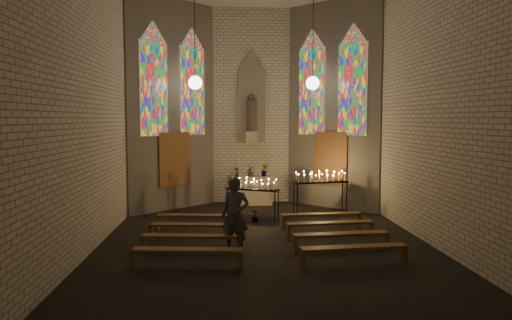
# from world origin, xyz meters

# --- Properties ---
(floor) EXTENTS (12.00, 12.00, 0.00)m
(floor) POSITION_xyz_m (0.00, 0.00, 0.00)
(floor) COLOR black
(floor) RESTS_ON ground
(room) EXTENTS (8.22, 12.43, 7.00)m
(room) POSITION_xyz_m (-0.00, 3.37, 3.72)
(room) COLOR beige
(room) RESTS_ON ground
(altar) EXTENTS (1.40, 0.60, 1.00)m
(altar) POSITION_xyz_m (0.00, 5.45, 0.50)
(altar) COLOR beige
(altar) RESTS_ON ground
(flower_vase_left) EXTENTS (0.20, 0.15, 0.34)m
(flower_vase_left) POSITION_xyz_m (-0.55, 5.48, 1.17)
(flower_vase_left) COLOR #4C723F
(flower_vase_left) RESTS_ON altar
(flower_vase_center) EXTENTS (0.35, 0.32, 0.34)m
(flower_vase_center) POSITION_xyz_m (-0.04, 5.50, 1.17)
(flower_vase_center) COLOR #4C723F
(flower_vase_center) RESTS_ON altar
(flower_vase_right) EXTENTS (0.30, 0.27, 0.44)m
(flower_vase_right) POSITION_xyz_m (0.43, 5.50, 1.22)
(flower_vase_right) COLOR #4C723F
(flower_vase_right) RESTS_ON altar
(aisle_flower_pot) EXTENTS (0.21, 0.21, 0.36)m
(aisle_flower_pot) POSITION_xyz_m (-0.08, 2.39, 0.18)
(aisle_flower_pot) COLOR #4C723F
(aisle_flower_pot) RESTS_ON ground
(votive_stand_left) EXTENTS (1.64, 1.03, 1.19)m
(votive_stand_left) POSITION_xyz_m (-0.13, 2.72, 1.02)
(votive_stand_left) COLOR black
(votive_stand_left) RESTS_ON ground
(votive_stand_right) EXTENTS (1.83, 0.74, 1.31)m
(votive_stand_right) POSITION_xyz_m (2.09, 3.60, 1.12)
(votive_stand_right) COLOR black
(votive_stand_right) RESTS_ON ground
(pew_left_0) EXTENTS (2.26, 0.54, 0.43)m
(pew_left_0) POSITION_xyz_m (-1.70, 1.43, 0.35)
(pew_left_0) COLOR brown
(pew_left_0) RESTS_ON ground
(pew_right_0) EXTENTS (2.26, 0.54, 0.43)m
(pew_right_0) POSITION_xyz_m (1.70, 1.43, 0.35)
(pew_right_0) COLOR brown
(pew_right_0) RESTS_ON ground
(pew_left_1) EXTENTS (2.26, 0.54, 0.43)m
(pew_left_1) POSITION_xyz_m (-1.70, 0.23, 0.35)
(pew_left_1) COLOR brown
(pew_left_1) RESTS_ON ground
(pew_right_1) EXTENTS (2.26, 0.54, 0.43)m
(pew_right_1) POSITION_xyz_m (1.70, 0.23, 0.35)
(pew_right_1) COLOR brown
(pew_right_1) RESTS_ON ground
(pew_left_2) EXTENTS (2.26, 0.54, 0.43)m
(pew_left_2) POSITION_xyz_m (-1.70, -0.97, 0.35)
(pew_left_2) COLOR brown
(pew_left_2) RESTS_ON ground
(pew_right_2) EXTENTS (2.26, 0.54, 0.43)m
(pew_right_2) POSITION_xyz_m (1.70, -0.97, 0.35)
(pew_right_2) COLOR brown
(pew_right_2) RESTS_ON ground
(pew_left_3) EXTENTS (2.26, 0.54, 0.43)m
(pew_left_3) POSITION_xyz_m (-1.70, -2.17, 0.35)
(pew_left_3) COLOR brown
(pew_left_3) RESTS_ON ground
(pew_right_3) EXTENTS (2.26, 0.54, 0.43)m
(pew_right_3) POSITION_xyz_m (1.70, -2.17, 0.35)
(pew_right_3) COLOR brown
(pew_right_3) RESTS_ON ground
(visitor) EXTENTS (0.72, 0.56, 1.75)m
(visitor) POSITION_xyz_m (-0.72, -1.00, 0.87)
(visitor) COLOR #4B4B55
(visitor) RESTS_ON ground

